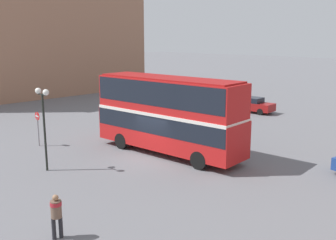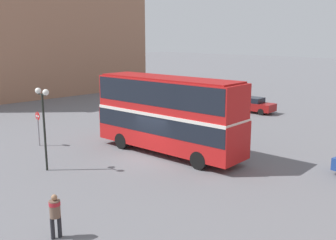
{
  "view_description": "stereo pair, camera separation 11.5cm",
  "coord_description": "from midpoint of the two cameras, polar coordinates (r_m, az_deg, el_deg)",
  "views": [
    {
      "loc": [
        17.05,
        -15.58,
        7.36
      ],
      "look_at": [
        0.11,
        1.63,
        2.2
      ],
      "focal_mm": 42.0,
      "sensor_mm": 36.0,
      "label": 1
    },
    {
      "loc": [
        17.13,
        -15.5,
        7.36
      ],
      "look_at": [
        0.11,
        1.63,
        2.2
      ],
      "focal_mm": 42.0,
      "sensor_mm": 36.0,
      "label": 2
    }
  ],
  "objects": [
    {
      "name": "building_row_left",
      "position": [
        53.65,
        -18.89,
        13.37
      ],
      "size": [
        9.84,
        28.81,
        18.34
      ],
      "color": "#9E7056",
      "rests_on": "ground_plane"
    },
    {
      "name": "pedestrian_foreground",
      "position": [
        15.36,
        -16.12,
        -12.68
      ],
      "size": [
        0.5,
        0.5,
        1.72
      ],
      "rotation": [
        0.0,
        0.0,
        2.94
      ],
      "color": "#232328",
      "rests_on": "ground_plane"
    },
    {
      "name": "no_entry_sign",
      "position": [
        28.07,
        -18.49,
        -0.52
      ],
      "size": [
        0.56,
        0.08,
        2.36
      ],
      "color": "gray",
      "rests_on": "ground_plane"
    },
    {
      "name": "ground_plane",
      "position": [
        24.24,
        -3.05,
        -5.64
      ],
      "size": [
        240.0,
        240.0,
        0.0
      ],
      "primitive_type": "plane",
      "color": "slate"
    },
    {
      "name": "parked_car_kerb_far",
      "position": [
        39.64,
        11.97,
        2.2
      ],
      "size": [
        4.39,
        1.99,
        1.49
      ],
      "rotation": [
        0.0,
        0.0,
        0.07
      ],
      "color": "maroon",
      "rests_on": "ground_plane"
    },
    {
      "name": "street_lamp_twin_globe",
      "position": [
        22.36,
        -17.8,
        1.41
      ],
      "size": [
        1.18,
        0.34,
        4.62
      ],
      "color": "black",
      "rests_on": "ground_plane"
    },
    {
      "name": "double_decker_bus",
      "position": [
        24.58,
        -0.13,
        1.37
      ],
      "size": [
        10.47,
        3.28,
        4.9
      ],
      "rotation": [
        0.0,
        0.0,
        0.07
      ],
      "color": "red",
      "rests_on": "ground_plane"
    },
    {
      "name": "parked_car_kerb_near",
      "position": [
        41.83,
        -1.14,
        2.97
      ],
      "size": [
        4.72,
        2.29,
        1.52
      ],
      "rotation": [
        0.0,
        0.0,
        -0.1
      ],
      "color": "silver",
      "rests_on": "ground_plane"
    }
  ]
}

